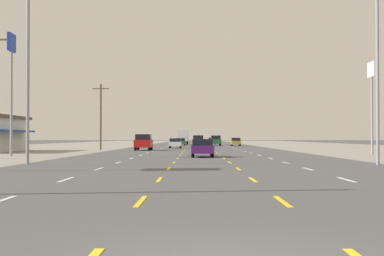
% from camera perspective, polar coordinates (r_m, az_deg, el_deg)
% --- Properties ---
extents(ground_plane, '(572.00, 572.00, 0.00)m').
position_cam_1_polar(ground_plane, '(73.59, 0.66, -2.16)').
color(ground_plane, '#4C4C4F').
extents(lot_apron_left, '(28.00, 440.00, 0.01)m').
position_cam_1_polar(lot_apron_left, '(77.51, -17.97, -2.05)').
color(lot_apron_left, gray).
rests_on(lot_apron_left, ground).
extents(lane_markings, '(10.64, 227.60, 0.01)m').
position_cam_1_polar(lane_markings, '(112.08, 0.55, -1.73)').
color(lane_markings, white).
rests_on(lane_markings, ground).
extents(sedan_center_turn_nearest, '(1.80, 4.50, 1.46)m').
position_cam_1_polar(sedan_center_turn_nearest, '(47.75, 1.02, -1.92)').
color(sedan_center_turn_nearest, '#4C196B').
rests_on(sedan_center_turn_nearest, ground).
extents(suv_far_left_near, '(1.98, 4.90, 1.98)m').
position_cam_1_polar(suv_far_left_near, '(73.06, -4.70, -1.36)').
color(suv_far_left_near, red).
rests_on(suv_far_left_near, ground).
extents(sedan_inner_left_mid, '(1.80, 4.50, 1.46)m').
position_cam_1_polar(sedan_inner_left_mid, '(87.98, -1.62, -1.46)').
color(sedan_inner_left_mid, white).
rests_on(sedan_inner_left_mid, ground).
extents(suv_center_turn_midfar, '(1.98, 4.90, 1.98)m').
position_cam_1_polar(suv_center_turn_midfar, '(107.99, 0.60, -1.22)').
color(suv_center_turn_midfar, '#235B2D').
rests_on(suv_center_turn_midfar, ground).
extents(hatchback_far_right_far, '(1.72, 3.90, 1.54)m').
position_cam_1_polar(hatchback_far_right_far, '(110.43, 4.25, -1.34)').
color(hatchback_far_right_far, '#B28C33').
rests_on(hatchback_far_right_far, ground).
extents(suv_inner_right_farther, '(1.98, 4.90, 1.98)m').
position_cam_1_polar(suv_inner_right_farther, '(114.99, 2.31, -1.20)').
color(suv_inner_right_farther, '#235B2D').
rests_on(suv_inner_right_farther, ground).
extents(sedan_inner_left_farthest, '(1.80, 4.50, 1.46)m').
position_cam_1_polar(sedan_inner_left_farthest, '(117.27, -1.08, -1.33)').
color(sedan_inner_left_farthest, '#235B2D').
rests_on(sedan_inner_left_farthest, ground).
extents(sedan_center_turn_distant_a, '(1.80, 4.50, 1.46)m').
position_cam_1_polar(sedan_center_turn_distant_a, '(127.79, 0.53, -1.30)').
color(sedan_center_turn_distant_a, black).
rests_on(sedan_center_turn_distant_a, ground).
extents(box_truck_inner_left_distant_b, '(2.40, 7.20, 3.23)m').
position_cam_1_polar(box_truck_inner_left_distant_b, '(132.57, -0.91, -0.82)').
color(box_truck_inner_left_distant_b, red).
rests_on(box_truck_inner_left_distant_b, ground).
extents(hatchback_inner_right_distant_c, '(1.72, 3.90, 1.54)m').
position_cam_1_polar(hatchback_inner_right_distant_c, '(134.37, 1.95, -1.27)').
color(hatchback_inner_right_distant_c, maroon).
rests_on(hatchback_inner_right_distant_c, ground).
extents(pole_sign_left_row_1, '(0.24, 1.75, 10.39)m').
position_cam_1_polar(pole_sign_left_row_1, '(52.39, -17.04, 5.65)').
color(pole_sign_left_row_1, gray).
rests_on(pole_sign_left_row_1, ground).
extents(pole_sign_right_row_1, '(0.24, 1.98, 8.57)m').
position_cam_1_polar(pole_sign_right_row_1, '(57.11, 16.99, 3.95)').
color(pole_sign_right_row_1, gray).
rests_on(pole_sign_right_row_1, ground).
extents(streetlight_left_row_0, '(4.37, 0.26, 10.41)m').
position_cam_1_polar(streetlight_left_row_0, '(35.67, -14.91, 6.25)').
color(streetlight_left_row_0, gray).
rests_on(streetlight_left_row_0, ground).
extents(streetlight_right_row_0, '(4.31, 0.26, 10.13)m').
position_cam_1_polar(streetlight_right_row_0, '(35.86, 16.83, 5.98)').
color(streetlight_right_row_0, gray).
rests_on(streetlight_right_row_0, ground).
extents(utility_pole_left_row_1, '(2.20, 0.26, 8.55)m').
position_cam_1_polar(utility_pole_left_row_1, '(77.62, -8.82, 1.22)').
color(utility_pole_left_row_1, brown).
rests_on(utility_pole_left_row_1, ground).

